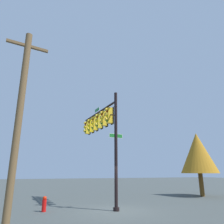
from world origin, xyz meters
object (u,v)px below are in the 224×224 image
object	(u,v)px
utility_pole	(19,119)
fire_hydrant	(44,204)
signal_pole_assembly	(100,126)
tree_near	(198,153)

from	to	relation	value
utility_pole	fire_hydrant	bearing A→B (deg)	-18.28
utility_pole	fire_hydrant	xyz separation A→B (m)	(4.32, -1.43, -3.88)
signal_pole_assembly	tree_near	world-z (taller)	signal_pole_assembly
utility_pole	fire_hydrant	distance (m)	5.98
fire_hydrant	utility_pole	bearing A→B (deg)	161.72
fire_hydrant	tree_near	size ratio (longest dim) A/B	0.14
tree_near	utility_pole	bearing A→B (deg)	116.48
fire_hydrant	signal_pole_assembly	bearing A→B (deg)	-68.06
signal_pole_assembly	tree_near	size ratio (longest dim) A/B	1.24
utility_pole	tree_near	xyz separation A→B (m)	(7.68, -15.42, -0.36)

